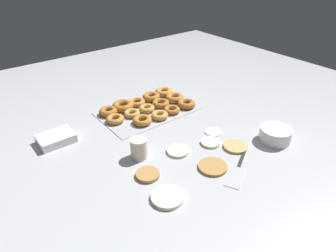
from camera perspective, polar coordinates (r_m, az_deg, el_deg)
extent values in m
plane|color=#B2B5BA|center=(1.33, 1.43, -4.17)|extent=(3.00, 3.00, 0.00)
cylinder|color=tan|center=(1.36, 12.72, -3.82)|extent=(0.11, 0.11, 0.01)
cylinder|color=silver|center=(1.45, 8.63, -1.02)|extent=(0.08, 0.08, 0.01)
cylinder|color=silver|center=(1.09, -0.11, -13.38)|extent=(0.12, 0.12, 0.01)
cylinder|color=beige|center=(1.30, 1.91, -4.76)|extent=(0.10, 0.10, 0.01)
cylinder|color=#B27F42|center=(1.23, 8.51, -7.66)|extent=(0.12, 0.12, 0.01)
cylinder|color=#B27F42|center=(1.18, -3.89, -9.19)|extent=(0.09, 0.09, 0.01)
cylinder|color=beige|center=(1.37, 8.12, -3.12)|extent=(0.09, 0.09, 0.01)
cube|color=#ADAFB5|center=(1.62, -3.90, 2.92)|extent=(0.50, 0.32, 0.01)
torus|color=#C68438|center=(1.78, -0.78, 6.51)|extent=(0.10, 0.10, 0.03)
torus|color=#AD6B28|center=(1.72, -3.21, 5.59)|extent=(0.10, 0.10, 0.03)
torus|color=#C68438|center=(1.68, -5.93, 4.57)|extent=(0.09, 0.09, 0.03)
torus|color=#AD6B28|center=(1.64, -8.46, 3.88)|extent=(0.12, 0.12, 0.04)
torus|color=#AD6B28|center=(1.60, -11.32, 2.77)|extent=(0.10, 0.10, 0.03)
torus|color=#B7752D|center=(1.71, 1.27, 5.43)|extent=(0.10, 0.10, 0.03)
torus|color=#AD6B28|center=(1.66, -1.39, 4.37)|extent=(0.10, 0.10, 0.03)
torus|color=#D19347|center=(1.61, -4.06, 3.40)|extent=(0.08, 0.08, 0.03)
torus|color=#D19347|center=(1.57, -6.81, 2.46)|extent=(0.08, 0.08, 0.02)
torus|color=#C68438|center=(1.53, -10.04, 1.34)|extent=(0.09, 0.09, 0.03)
torus|color=#AD6B28|center=(1.65, 3.51, 4.27)|extent=(0.10, 0.10, 0.03)
torus|color=#AD6B28|center=(1.59, 0.73, 3.14)|extent=(0.09, 0.09, 0.03)
torus|color=#D19347|center=(1.54, -1.62, 2.08)|extent=(0.09, 0.09, 0.03)
torus|color=#B7752D|center=(1.50, -4.85, 1.14)|extent=(0.10, 0.10, 0.03)
cylinder|color=white|center=(1.44, 19.75, -1.54)|extent=(0.14, 0.14, 0.06)
cube|color=white|center=(1.45, -20.48, -2.56)|extent=(0.16, 0.12, 0.02)
cube|color=white|center=(1.44, -20.62, -1.92)|extent=(0.16, 0.12, 0.02)
cylinder|color=beige|center=(1.26, -5.58, -4.24)|extent=(0.07, 0.07, 0.09)
cube|color=black|center=(1.31, 14.00, -5.63)|extent=(0.14, 0.09, 0.01)
cube|color=#BCBCC1|center=(1.20, 12.62, -9.42)|extent=(0.14, 0.11, 0.01)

